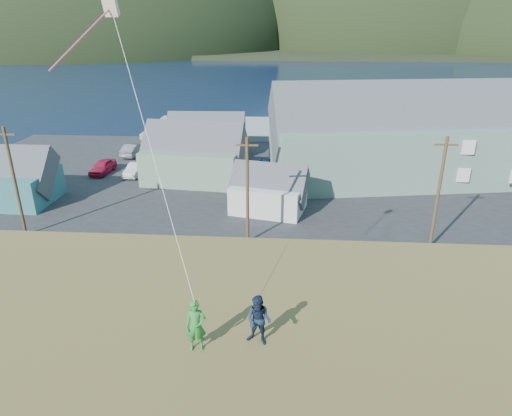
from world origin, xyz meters
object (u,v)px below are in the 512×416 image
at_px(wharf, 235,128).
at_px(kite_flyer_green, 196,326).
at_px(shed_teal, 7,178).
at_px(kite_flyer_navy, 259,320).
at_px(shed_palegreen_far, 206,135).
at_px(shed_palegreen_near, 194,155).
at_px(shed_white, 269,190).
at_px(lodge, 441,135).

relative_size(wharf, kite_flyer_green, 15.90).
bearing_deg(shed_teal, kite_flyer_green, -49.67).
bearing_deg(kite_flyer_green, shed_teal, 121.64).
bearing_deg(kite_flyer_navy, kite_flyer_green, -150.27).
relative_size(shed_palegreen_far, kite_flyer_green, 6.11).
bearing_deg(shed_palegreen_near, wharf, 91.66).
xyz_separation_m(wharf, shed_white, (6.70, -32.08, 1.63)).
bearing_deg(shed_teal, lodge, 13.76).
xyz_separation_m(wharf, shed_palegreen_near, (-1.61, -24.04, 2.43)).
distance_m(lodge, shed_teal, 43.61).
xyz_separation_m(shed_palegreen_far, kite_flyer_navy, (9.56, -45.55, 5.47)).
xyz_separation_m(shed_white, shed_palegreen_far, (-8.74, 18.38, 0.45)).
bearing_deg(wharf, kite_flyer_green, -84.53).
relative_size(shed_palegreen_near, kite_flyer_green, 6.80).
xyz_separation_m(shed_palegreen_far, kite_flyer_green, (7.76, -45.95, 5.49)).
bearing_deg(shed_palegreen_far, kite_flyer_navy, -80.11).
distance_m(shed_palegreen_near, kite_flyer_green, 36.72).
height_order(shed_teal, shed_white, shed_teal).
height_order(shed_palegreen_far, kite_flyer_green, kite_flyer_green).
bearing_deg(shed_palegreen_far, lodge, -18.36).
bearing_deg(shed_white, kite_flyer_navy, -75.14).
bearing_deg(kite_flyer_navy, shed_palegreen_far, 119.06).
distance_m(lodge, shed_white, 20.94).
relative_size(shed_white, shed_palegreen_far, 0.76).
xyz_separation_m(shed_teal, shed_palegreen_far, (15.73, 17.93, 0.05)).
height_order(shed_teal, kite_flyer_green, kite_flyer_green).
relative_size(lodge, shed_teal, 4.40).
bearing_deg(kite_flyer_navy, lodge, 82.86).
bearing_deg(shed_palegreen_near, kite_flyer_green, -72.89).
bearing_deg(shed_white, shed_palegreen_near, 149.06).
relative_size(shed_white, kite_flyer_navy, 4.72).
height_order(lodge, kite_flyer_green, lodge).
xyz_separation_m(wharf, shed_palegreen_far, (-2.04, -13.71, 2.08)).
xyz_separation_m(wharf, kite_flyer_green, (5.72, -59.65, 7.57)).
height_order(shed_palegreen_near, shed_palegreen_far, shed_palegreen_near).
bearing_deg(kite_flyer_green, shed_white, 79.61).
height_order(wharf, shed_palegreen_near, shed_palegreen_near).
bearing_deg(shed_palegreen_far, wharf, 79.55).
height_order(wharf, shed_palegreen_far, shed_palegreen_far).
distance_m(shed_palegreen_near, shed_palegreen_far, 10.35).
bearing_deg(wharf, kite_flyer_navy, -82.77).
relative_size(wharf, shed_palegreen_far, 2.60).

